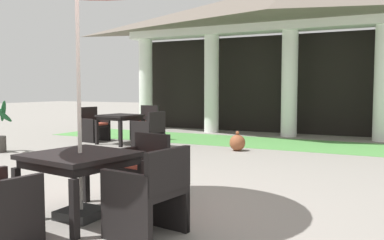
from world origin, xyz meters
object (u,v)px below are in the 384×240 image
Objects in this scene: patio_chair_near_foreground_north at (142,168)px; terracotta_urn at (237,143)px; patio_table_mid_left at (120,119)px; patio_table_near_foreground at (80,162)px; patio_chair_mid_left_east at (149,131)px; patio_chair_near_foreground_east at (149,193)px; patio_chair_mid_left_north at (145,124)px; patio_chair_mid_left_west at (94,126)px.

patio_chair_near_foreground_north is 1.84× the size of terracotta_urn.
patio_chair_near_foreground_north reaches higher than patio_table_mid_left.
patio_table_mid_left is 2.25× the size of terracotta_urn.
patio_table_mid_left is (-3.26, 5.07, 0.02)m from patio_table_near_foreground.
patio_table_near_foreground is 5.35m from terracotta_urn.
patio_chair_mid_left_east reaches higher than patio_table_mid_left.
patio_chair_near_foreground_east is at bearing -139.59° from patio_chair_mid_left_east.
patio_chair_mid_left_west is (-1.07, -0.82, -0.03)m from patio_chair_mid_left_north.
patio_chair_mid_left_east is 1.35m from patio_chair_mid_left_north.
patio_chair_near_foreground_east is 7.43m from patio_chair_mid_left_west.
patio_table_near_foreground is 1.22× the size of patio_chair_mid_left_north.
patio_table_near_foreground reaches higher than terracotta_urn.
patio_chair_mid_left_north is (0.13, 0.95, -0.20)m from patio_table_mid_left.
patio_chair_near_foreground_east is 0.86× the size of patio_table_mid_left.
patio_chair_mid_left_north is at bearing 41.85° from patio_chair_near_foreground_east.
patio_chair_mid_left_east is (0.94, -0.13, -0.24)m from patio_table_mid_left.
patio_table_mid_left is at bearing 90.00° from patio_chair_mid_left_west.
patio_chair_mid_left_west reaches higher than patio_chair_mid_left_east.
patio_table_mid_left is at bearing 90.00° from patio_chair_mid_left_east.
patio_table_near_foreground is at bearing 46.61° from patio_chair_mid_left_west.
patio_table_near_foreground is at bearing -57.29° from patio_table_mid_left.
patio_table_mid_left is 1.07× the size of patio_chair_mid_left_north.
patio_chair_near_foreground_north is at bearing -50.47° from patio_table_mid_left.
patio_chair_mid_left_west is at bearing -36.06° from patio_chair_near_foreground_north.
patio_chair_near_foreground_north is at bearing -140.77° from patio_chair_mid_left_east.
terracotta_urn is at bearing 99.52° from patio_chair_mid_left_west.
patio_chair_mid_left_north is at bearing 44.97° from patio_chair_mid_left_east.
patio_chair_near_foreground_east reaches higher than patio_chair_near_foreground_north.
patio_chair_near_foreground_north is at bearing 45.05° from patio_chair_near_foreground_east.
patio_table_near_foreground is 1.33× the size of patio_chair_mid_left_east.
patio_chair_near_foreground_north reaches higher than patio_table_near_foreground.
patio_chair_mid_left_west reaches higher than patio_table_mid_left.
patio_chair_mid_left_north is at bearing 166.58° from terracotta_urn.
patio_chair_mid_left_north is at bearing 134.95° from patio_chair_mid_left_west.
patio_chair_mid_left_north reaches higher than patio_table_near_foreground.
patio_chair_near_foreground_east is 1.93× the size of terracotta_urn.
patio_chair_near_foreground_north is at bearing 130.51° from patio_chair_mid_left_north.
patio_chair_mid_left_east reaches higher than patio_chair_near_foreground_north.
patio_table_mid_left reaches higher than terracotta_urn.
patio_table_mid_left is at bearing -175.14° from terracotta_urn.
patio_chair_mid_left_west reaches higher than patio_chair_near_foreground_east.
patio_table_mid_left is at bearing 122.71° from patio_table_near_foreground.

